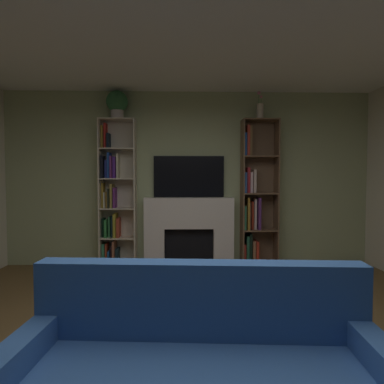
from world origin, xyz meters
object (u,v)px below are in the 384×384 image
Objects in this scene: tv at (189,177)px; bookshelf_left at (115,199)px; fireplace at (189,230)px; potted_plant at (117,103)px; coffee_table at (194,315)px; vase_with_flowers at (260,110)px; bookshelf_right at (254,200)px.

tv is 0.48× the size of bookshelf_left.
potted_plant is at bearing -177.73° from fireplace.
coffee_table is (-0.02, -2.87, -1.04)m from tv.
bookshelf_left is 2.63m from vase_with_flowers.
potted_plant is 3.66m from coffee_table.
vase_with_flowers reaches higher than fireplace.
fireplace is 1.36× the size of tv.
bookshelf_left is 5.32× the size of vase_with_flowers.
bookshelf_left is (-1.15, 0.00, 0.50)m from fireplace.
bookshelf_right is 2.59m from potted_plant.
potted_plant is at bearing 179.98° from vase_with_flowers.
coffee_table is (-1.12, -2.75, -2.06)m from vase_with_flowers.
potted_plant reaches higher than bookshelf_right.
potted_plant reaches higher than coffee_table.
potted_plant is (0.06, -0.04, 1.46)m from bookshelf_left.
vase_with_flowers is at bearing -6.30° from tv.
bookshelf_left reaches higher than fireplace.
tv is at bearing 173.70° from vase_with_flowers.
vase_with_flowers is at bearing -0.02° from potted_plant.
bookshelf_left is 3.10m from coffee_table.
bookshelf_left is 5.35× the size of potted_plant.
fireplace is 1.26m from bookshelf_left.
bookshelf_left is 1.00× the size of bookshelf_right.
bookshelf_left is at bearing 179.74° from bookshelf_right.
fireplace is 0.66× the size of bookshelf_right.
bookshelf_right reaches higher than coffee_table.
fireplace is at bearing 89.54° from coffee_table.
coffee_table is at bearing -68.71° from potted_plant.
coffee_table is at bearing -90.45° from tv.
potted_plant is (-1.10, -0.04, 1.96)m from fireplace.
vase_with_flowers is at bearing 67.90° from coffee_table.
bookshelf_left is at bearing 112.03° from coffee_table.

